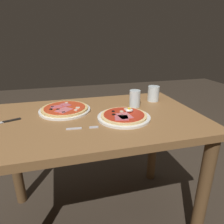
% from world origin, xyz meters
% --- Properties ---
extents(ground_plane, '(8.00, 8.00, 0.00)m').
position_xyz_m(ground_plane, '(0.00, 0.00, 0.00)').
color(ground_plane, '#382D23').
extents(dining_table, '(1.20, 0.75, 0.77)m').
position_xyz_m(dining_table, '(0.00, 0.00, 0.64)').
color(dining_table, olive).
rests_on(dining_table, ground).
extents(pizza_foreground, '(0.29, 0.29, 0.05)m').
position_xyz_m(pizza_foreground, '(0.15, -0.07, 0.78)').
color(pizza_foreground, white).
rests_on(pizza_foreground, dining_table).
extents(pizza_across_left, '(0.30, 0.30, 0.03)m').
position_xyz_m(pizza_across_left, '(-0.16, 0.13, 0.78)').
color(pizza_across_left, white).
rests_on(pizza_across_left, dining_table).
extents(water_glass_near, '(0.08, 0.08, 0.10)m').
position_xyz_m(water_glass_near, '(0.44, 0.19, 0.81)').
color(water_glass_near, silver).
rests_on(water_glass_near, dining_table).
extents(water_glass_far, '(0.07, 0.07, 0.11)m').
position_xyz_m(water_glass_far, '(0.27, 0.10, 0.81)').
color(water_glass_far, silver).
rests_on(water_glass_far, dining_table).
extents(fork, '(0.16, 0.03, 0.00)m').
position_xyz_m(fork, '(-0.10, -0.14, 0.77)').
color(fork, silver).
rests_on(fork, dining_table).
extents(knife, '(0.19, 0.08, 0.01)m').
position_xyz_m(knife, '(-0.48, 0.04, 0.77)').
color(knife, silver).
rests_on(knife, dining_table).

